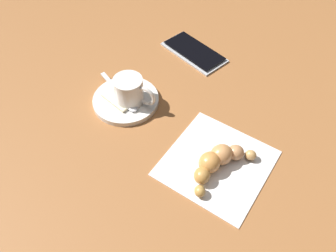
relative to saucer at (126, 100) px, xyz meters
The scene contains 8 objects.
ground_plane 0.13m from the saucer, 169.15° to the right, with size 1.80×1.80×0.00m, color #9A5F32.
saucer is the anchor object (origin of this frame).
espresso_cup 0.04m from the saucer, 159.98° to the right, with size 0.09×0.06×0.05m.
teaspoon 0.01m from the saucer, 76.47° to the left, with size 0.14×0.03×0.01m.
sugar_packet 0.03m from the saucer, 81.02° to the left, with size 0.07×0.02×0.01m, color beige.
napkin 0.23m from the saucer, behind, with size 0.17×0.17×0.00m, color white.
croissant 0.23m from the saucer, behind, with size 0.07×0.14×0.04m.
cell_phone 0.22m from the saucer, 82.90° to the right, with size 0.16×0.08×0.01m.
Camera 1 is at (-0.29, 0.27, 0.49)m, focal length 35.61 mm.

